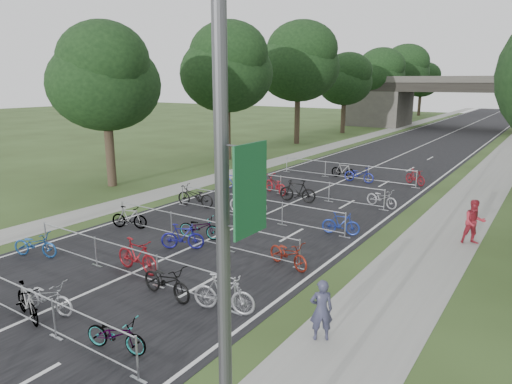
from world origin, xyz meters
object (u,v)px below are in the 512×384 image
overpass_bridge (462,103)px  pedestrian_b (474,222)px  lamppost (225,257)px  pedestrian_a (321,310)px

overpass_bridge → pedestrian_b: 48.80m
overpass_bridge → pedestrian_b: bearing=-79.1°
lamppost → pedestrian_b: bearing=86.7°
lamppost → pedestrian_b: lamppost is taller
overpass_bridge → lamppost: (8.33, -63.00, 0.75)m
overpass_bridge → pedestrian_b: size_ratio=16.97×
pedestrian_a → pedestrian_b: size_ratio=0.89×
overpass_bridge → pedestrian_b: overpass_bridge is taller
overpass_bridge → lamppost: lamppost is taller
overpass_bridge → pedestrian_a: 58.18m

